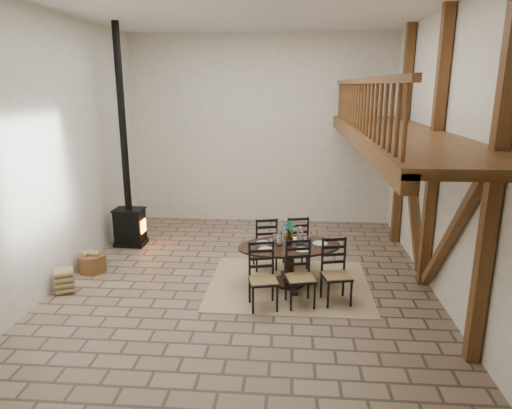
# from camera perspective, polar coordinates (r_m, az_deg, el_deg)

# --- Properties ---
(ground) EXTENTS (8.00, 8.00, 0.00)m
(ground) POSITION_cam_1_polar(r_m,az_deg,el_deg) (9.12, -1.21, -9.13)
(ground) COLOR #8A745C
(ground) RESTS_ON ground
(room_shell) EXTENTS (7.02, 8.02, 5.01)m
(room_shell) POSITION_cam_1_polar(r_m,az_deg,el_deg) (8.33, 6.97, 10.00)
(room_shell) COLOR white
(room_shell) RESTS_ON ground
(rug) EXTENTS (3.00, 2.50, 0.02)m
(rug) POSITION_cam_1_polar(r_m,az_deg,el_deg) (8.83, 4.12, -9.91)
(rug) COLOR tan
(rug) RESTS_ON ground
(dining_table) EXTENTS (2.17, 2.42, 1.25)m
(dining_table) POSITION_cam_1_polar(r_m,az_deg,el_deg) (8.56, 4.35, -7.66)
(dining_table) COLOR black
(dining_table) RESTS_ON ground
(wood_stove) EXTENTS (0.70, 0.54, 5.00)m
(wood_stove) POSITION_cam_1_polar(r_m,az_deg,el_deg) (10.99, -15.70, 0.64)
(wood_stove) COLOR black
(wood_stove) RESTS_ON ground
(log_basket) EXTENTS (0.55, 0.55, 0.45)m
(log_basket) POSITION_cam_1_polar(r_m,az_deg,el_deg) (9.92, -19.78, -6.79)
(log_basket) COLOR brown
(log_basket) RESTS_ON ground
(log_stack) EXTENTS (0.43, 0.43, 0.44)m
(log_stack) POSITION_cam_1_polar(r_m,az_deg,el_deg) (9.14, -22.80, -8.79)
(log_stack) COLOR tan
(log_stack) RESTS_ON ground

